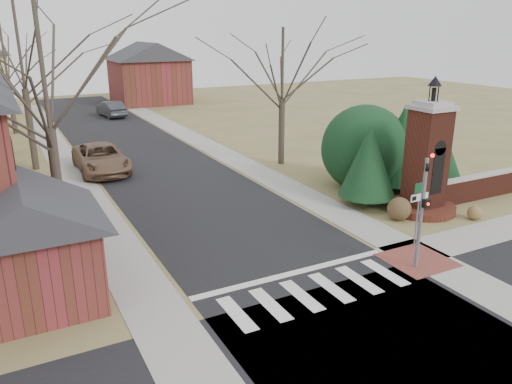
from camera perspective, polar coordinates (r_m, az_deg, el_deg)
ground at (r=16.80m, az=8.50°, el=-12.40°), size 120.00×120.00×0.00m
main_street at (r=35.70m, az=-12.60°, el=3.98°), size 8.00×70.00×0.01m
cross_street at (r=14.90m, az=15.56°, el=-17.31°), size 120.00×8.00×0.01m
crosswalk_zone at (r=17.36m, az=6.93°, el=-11.22°), size 8.00×2.20×0.02m
stop_bar at (r=18.45m, az=4.28°, el=-9.24°), size 8.00×0.35×0.02m
sidewalk_right_main at (r=37.31m, az=-4.88°, el=4.97°), size 2.00×60.00×0.02m
sidewalk_left at (r=34.78m, az=-20.87°, el=2.85°), size 2.00×60.00×0.02m
curb_apron at (r=20.33m, az=17.95°, el=-7.42°), size 2.40×2.40×0.02m
traffic_signal_pole at (r=18.78m, az=18.54°, el=-1.13°), size 0.28×0.41×4.50m
sign_post at (r=20.79m, az=18.11°, el=-1.10°), size 0.90×0.07×2.75m
brick_gate_monument at (r=25.09m, az=18.82°, el=2.58°), size 3.20×3.20×6.47m
brick_garden_wall at (r=28.83m, az=24.75°, el=0.70°), size 7.50×0.50×1.30m
garage_left at (r=17.21m, az=-24.83°, el=-4.91°), size 4.80×4.80×4.29m
house_distant_right at (r=62.04m, az=-12.18°, el=13.31°), size 8.80×8.80×7.30m
evergreen_near at (r=25.25m, az=12.75°, el=3.52°), size 2.80×2.80×4.10m
evergreen_mid at (r=28.21m, az=16.40°, el=5.38°), size 3.40×3.40×4.70m
evergreen_far at (r=29.11m, az=20.49°, el=3.92°), size 2.40×2.40×3.30m
evergreen_mass at (r=28.21m, az=12.33°, el=5.29°), size 4.80×4.80×4.80m
bare_tree_0 at (r=20.64m, az=-23.45°, el=14.54°), size 8.05×8.05×11.15m
bare_tree_1 at (r=33.59m, az=-25.60°, el=15.70°), size 8.40×8.40×11.64m
bare_tree_2 at (r=46.58m, az=-26.95°, el=14.49°), size 7.35×7.35×10.19m
bare_tree_3 at (r=32.04m, az=3.07°, el=14.93°), size 7.00×7.00×9.70m
pickup_truck at (r=32.41m, az=-17.30°, el=3.70°), size 2.87×6.14×1.70m
distant_car at (r=52.99m, az=-16.23°, el=9.11°), size 2.24×4.96×1.58m
dry_shrub_left at (r=24.04m, az=16.05°, el=-1.86°), size 1.10×1.10×1.10m
dry_shrub_right at (r=25.37m, az=23.73°, el=-2.17°), size 0.68×0.68×0.68m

